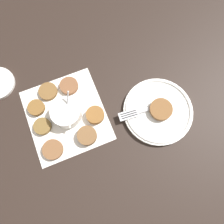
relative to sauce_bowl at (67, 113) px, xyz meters
The scene contains 13 objects.
ground_plane 0.04m from the sauce_bowl, 53.75° to the left, with size 4.00×4.00×0.00m, color black.
napkin 0.02m from the sauce_bowl, 108.35° to the right, with size 0.29×0.27×0.00m.
sauce_bowl is the anchor object (origin of this frame).
fritter_0 0.11m from the sauce_bowl, 158.24° to the right, with size 0.06×0.06×0.01m.
fritter_1 0.12m from the sauce_bowl, 38.43° to the right, with size 0.07×0.07×0.01m.
fritter_2 0.10m from the sauce_bowl, 24.12° to the left, with size 0.06×0.06×0.02m.
fritter_3 0.11m from the sauce_bowl, 121.58° to the right, with size 0.06×0.06×0.02m.
fritter_4 0.09m from the sauce_bowl, 68.88° to the left, with size 0.06×0.06×0.02m.
fritter_5 0.09m from the sauce_bowl, 82.25° to the right, with size 0.06×0.06×0.02m.
fritter_6 0.10m from the sauce_bowl, 161.05° to the left, with size 0.06×0.06×0.01m.
serving_plate 0.31m from the sauce_bowl, 73.11° to the left, with size 0.23×0.23×0.02m.
fritter_on_plate 0.31m from the sauce_bowl, 73.13° to the left, with size 0.08×0.08×0.02m.
fork 0.24m from the sauce_bowl, 72.34° to the left, with size 0.03×0.18×0.00m.
Camera 1 is at (0.21, 0.06, 0.72)m, focal length 35.00 mm.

